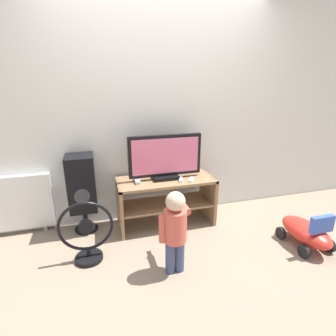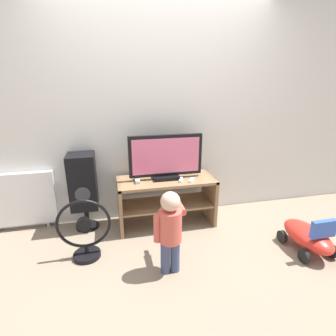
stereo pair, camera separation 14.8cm
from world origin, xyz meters
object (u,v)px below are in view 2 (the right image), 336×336
Objects in this scene: child at (170,226)px; radiator at (17,200)px; television at (166,158)px; game_console at (137,180)px; floor_fan at (85,232)px; remote_secondary at (181,180)px; speaker_tower at (83,183)px; remote_primary at (192,180)px; ride_on_toy at (308,236)px.

child reaches higher than radiator.
television is 0.40m from game_console.
television is 1.13m from floor_fan.
remote_secondary is 1.82m from radiator.
radiator is (-0.73, 0.13, -0.18)m from speaker_tower.
remote_primary is 1.19m from speaker_tower.
television reaches higher than game_console.
speaker_tower is at bearing 174.36° from television.
speaker_tower is (-0.91, 0.09, -0.25)m from television.
ride_on_toy is at bearing -35.45° from remote_primary.
television is 6.33× the size of remote_primary.
child is at bearing -50.33° from speaker_tower.
radiator reaches higher than ride_on_toy.
television is 6.11× the size of remote_secondary.
radiator is at bearing 169.49° from remote_secondary.
floor_fan reaches higher than remote_primary.
ride_on_toy is (2.13, -0.37, -0.11)m from floor_fan.
remote_secondary is (0.15, -0.11, -0.23)m from television.
remote_secondary reaches higher than ride_on_toy.
ride_on_toy is at bearing -27.55° from game_console.
speaker_tower reaches higher than child.
game_console is at bearing -176.19° from television.
child is at bearing -35.10° from radiator.
television is 1.00× the size of radiator.
remote_secondary is (0.47, -0.09, -0.01)m from game_console.
game_console is at bearing -10.86° from speaker_tower.
child is 1.83m from radiator.
remote_secondary is 0.23× the size of ride_on_toy.
television is at bearing 151.71° from remote_primary.
remote_secondary is at bearing 19.18° from floor_fan.
ride_on_toy is at bearing -10.00° from floor_fan.
television is 0.38m from remote_primary.
speaker_tower is 0.76m from radiator.
game_console reaches higher than remote_secondary.
radiator is at bearing 169.59° from game_console.
game_console is at bearing 169.21° from remote_secondary.
remote_primary is 0.16× the size of radiator.
game_console is 0.59m from speaker_tower.
child is at bearing -99.85° from television.
remote_primary is 1.22m from floor_fan.
speaker_tower is at bearing 169.14° from game_console.
game_console is 1.34× the size of remote_secondary.
game_console is at bearing 152.45° from ride_on_toy.
television is 1.38× the size of ride_on_toy.
remote_primary is 0.81m from child.
remote_primary is at bearing -11.41° from game_console.
speaker_tower is at bearing 156.59° from ride_on_toy.
remote_primary is 0.96× the size of remote_secondary.
radiator reaches higher than remote_primary.
television is at bearing 28.07° from floor_fan.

